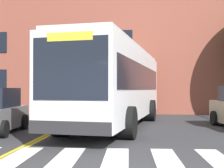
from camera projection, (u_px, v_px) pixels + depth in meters
crosswalk at (89, 161)px, 7.10m from camera, size 13.80×3.59×0.01m
lane_line_yellow_inner at (89, 113)px, 21.23m from camera, size 0.12×36.00×0.01m
lane_line_yellow_outer at (92, 113)px, 21.22m from camera, size 0.12×36.00×0.01m
city_bus at (117, 84)px, 13.96m from camera, size 4.18×11.66×3.48m
car_navy_behind_bus at (119, 101)px, 22.57m from camera, size 2.61×4.90×1.81m
building_facade at (126, 51)px, 24.24m from camera, size 42.76×7.56×9.15m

